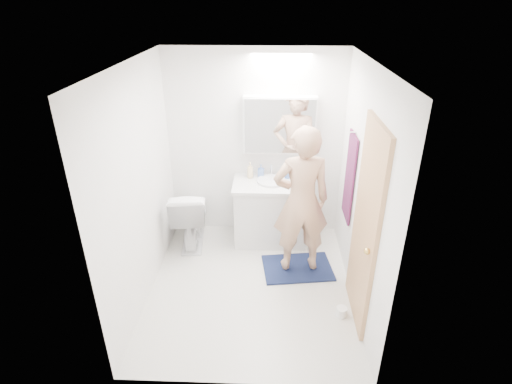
{
  "coord_description": "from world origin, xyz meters",
  "views": [
    {
      "loc": [
        0.2,
        -3.52,
        2.94
      ],
      "look_at": [
        0.05,
        0.25,
        1.05
      ],
      "focal_mm": 28.06,
      "sensor_mm": 36.0,
      "label": 1
    }
  ],
  "objects_px": {
    "toothbrush_cup": "(287,174)",
    "person": "(301,201)",
    "vanity_cabinet": "(271,213)",
    "soap_bottle_a": "(250,170)",
    "medicine_cabinet": "(280,125)",
    "toilet_paper_roll": "(341,312)",
    "toilet": "(190,216)",
    "soap_bottle_b": "(261,171)"
  },
  "relations": [
    {
      "from": "toilet",
      "to": "toilet_paper_roll",
      "type": "relative_size",
      "value": 7.19
    },
    {
      "from": "soap_bottle_b",
      "to": "medicine_cabinet",
      "type": "bearing_deg",
      "value": 7.73
    },
    {
      "from": "vanity_cabinet",
      "to": "toilet",
      "type": "xyz_separation_m",
      "value": [
        -1.02,
        -0.11,
        0.01
      ]
    },
    {
      "from": "toothbrush_cup",
      "to": "toilet_paper_roll",
      "type": "distance_m",
      "value": 1.83
    },
    {
      "from": "toilet",
      "to": "toilet_paper_roll",
      "type": "bearing_deg",
      "value": 138.14
    },
    {
      "from": "person",
      "to": "soap_bottle_a",
      "type": "height_order",
      "value": "person"
    },
    {
      "from": "medicine_cabinet",
      "to": "person",
      "type": "distance_m",
      "value": 1.06
    },
    {
      "from": "person",
      "to": "toothbrush_cup",
      "type": "xyz_separation_m",
      "value": [
        -0.12,
        0.79,
        -0.04
      ]
    },
    {
      "from": "person",
      "to": "soap_bottle_b",
      "type": "xyz_separation_m",
      "value": [
        -0.46,
        0.81,
        -0.0
      ]
    },
    {
      "from": "vanity_cabinet",
      "to": "soap_bottle_a",
      "type": "bearing_deg",
      "value": 150.89
    },
    {
      "from": "toothbrush_cup",
      "to": "person",
      "type": "bearing_deg",
      "value": -81.19
    },
    {
      "from": "vanity_cabinet",
      "to": "soap_bottle_a",
      "type": "distance_m",
      "value": 0.62
    },
    {
      "from": "person",
      "to": "toothbrush_cup",
      "type": "relative_size",
      "value": 15.94
    },
    {
      "from": "vanity_cabinet",
      "to": "soap_bottle_b",
      "type": "distance_m",
      "value": 0.56
    },
    {
      "from": "soap_bottle_a",
      "to": "toilet_paper_roll",
      "type": "bearing_deg",
      "value": -57.01
    },
    {
      "from": "toilet_paper_roll",
      "to": "toothbrush_cup",
      "type": "bearing_deg",
      "value": 108.73
    },
    {
      "from": "soap_bottle_a",
      "to": "toothbrush_cup",
      "type": "bearing_deg",
      "value": 1.21
    },
    {
      "from": "soap_bottle_a",
      "to": "soap_bottle_b",
      "type": "height_order",
      "value": "soap_bottle_a"
    },
    {
      "from": "medicine_cabinet",
      "to": "toilet",
      "type": "xyz_separation_m",
      "value": [
        -1.11,
        -0.33,
        -1.1
      ]
    },
    {
      "from": "medicine_cabinet",
      "to": "soap_bottle_a",
      "type": "height_order",
      "value": "medicine_cabinet"
    },
    {
      "from": "soap_bottle_b",
      "to": "toothbrush_cup",
      "type": "relative_size",
      "value": 1.55
    },
    {
      "from": "toilet",
      "to": "person",
      "type": "relative_size",
      "value": 0.46
    },
    {
      "from": "person",
      "to": "toothbrush_cup",
      "type": "bearing_deg",
      "value": -88.75
    },
    {
      "from": "person",
      "to": "toothbrush_cup",
      "type": "distance_m",
      "value": 0.8
    },
    {
      "from": "toilet_paper_roll",
      "to": "medicine_cabinet",
      "type": "bearing_deg",
      "value": 111.86
    },
    {
      "from": "soap_bottle_b",
      "to": "toilet_paper_roll",
      "type": "distance_m",
      "value": 1.98
    },
    {
      "from": "toilet",
      "to": "medicine_cabinet",
      "type": "bearing_deg",
      "value": -169.54
    },
    {
      "from": "toothbrush_cup",
      "to": "soap_bottle_a",
      "type": "bearing_deg",
      "value": -178.79
    },
    {
      "from": "vanity_cabinet",
      "to": "person",
      "type": "bearing_deg",
      "value": -62.73
    },
    {
      "from": "vanity_cabinet",
      "to": "toothbrush_cup",
      "type": "distance_m",
      "value": 0.55
    },
    {
      "from": "person",
      "to": "soap_bottle_a",
      "type": "relative_size",
      "value": 8.29
    },
    {
      "from": "vanity_cabinet",
      "to": "medicine_cabinet",
      "type": "height_order",
      "value": "medicine_cabinet"
    },
    {
      "from": "toilet",
      "to": "person",
      "type": "distance_m",
      "value": 1.53
    },
    {
      "from": "toothbrush_cup",
      "to": "vanity_cabinet",
      "type": "bearing_deg",
      "value": -141.88
    },
    {
      "from": "toilet",
      "to": "soap_bottle_a",
      "type": "relative_size",
      "value": 3.83
    },
    {
      "from": "toilet",
      "to": "toilet_paper_roll",
      "type": "height_order",
      "value": "toilet"
    },
    {
      "from": "toilet",
      "to": "toothbrush_cup",
      "type": "height_order",
      "value": "toothbrush_cup"
    },
    {
      "from": "medicine_cabinet",
      "to": "person",
      "type": "relative_size",
      "value": 0.51
    },
    {
      "from": "person",
      "to": "toilet_paper_roll",
      "type": "bearing_deg",
      "value": 110.5
    },
    {
      "from": "toilet",
      "to": "soap_bottle_b",
      "type": "xyz_separation_m",
      "value": [
        0.89,
        0.3,
        0.51
      ]
    },
    {
      "from": "medicine_cabinet",
      "to": "toothbrush_cup",
      "type": "bearing_deg",
      "value": -23.3
    },
    {
      "from": "toilet",
      "to": "toothbrush_cup",
      "type": "distance_m",
      "value": 1.34
    }
  ]
}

